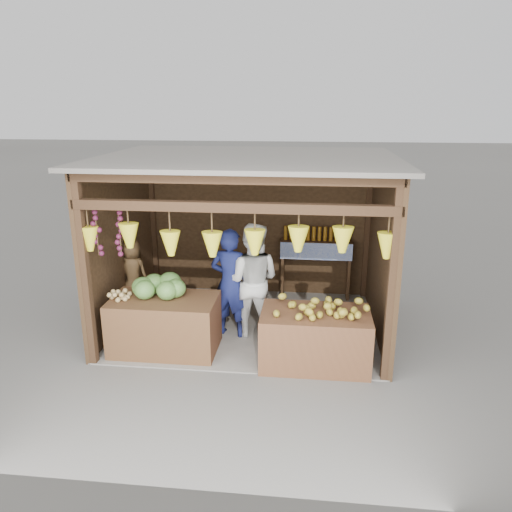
{
  "coord_description": "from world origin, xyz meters",
  "views": [
    {
      "loc": [
        0.93,
        -7.23,
        3.39
      ],
      "look_at": [
        0.13,
        -0.1,
        1.19
      ],
      "focal_mm": 35.0,
      "sensor_mm": 36.0,
      "label": 1
    }
  ],
  "objects_px": {
    "man_standing": "(230,283)",
    "vendor_seated": "(133,273)",
    "counter_right": "(315,338)",
    "counter_left": "(165,325)",
    "woman_standing": "(252,280)"
  },
  "relations": [
    {
      "from": "man_standing",
      "to": "vendor_seated",
      "type": "bearing_deg",
      "value": -1.55
    },
    {
      "from": "man_standing",
      "to": "counter_right",
      "type": "bearing_deg",
      "value": 161.62
    },
    {
      "from": "counter_left",
      "to": "counter_right",
      "type": "relative_size",
      "value": 1.02
    },
    {
      "from": "man_standing",
      "to": "vendor_seated",
      "type": "distance_m",
      "value": 1.68
    },
    {
      "from": "woman_standing",
      "to": "vendor_seated",
      "type": "xyz_separation_m",
      "value": [
        -1.95,
        0.33,
        -0.06
      ]
    },
    {
      "from": "counter_right",
      "to": "woman_standing",
      "type": "xyz_separation_m",
      "value": [
        -0.94,
        0.8,
        0.5
      ]
    },
    {
      "from": "counter_left",
      "to": "vendor_seated",
      "type": "xyz_separation_m",
      "value": [
        -0.78,
        0.98,
        0.41
      ]
    },
    {
      "from": "counter_left",
      "to": "counter_right",
      "type": "bearing_deg",
      "value": -4.02
    },
    {
      "from": "vendor_seated",
      "to": "man_standing",
      "type": "bearing_deg",
      "value": -176.88
    },
    {
      "from": "counter_left",
      "to": "vendor_seated",
      "type": "relative_size",
      "value": 1.38
    },
    {
      "from": "man_standing",
      "to": "woman_standing",
      "type": "relative_size",
      "value": 0.96
    },
    {
      "from": "vendor_seated",
      "to": "counter_left",
      "type": "bearing_deg",
      "value": 145.21
    },
    {
      "from": "woman_standing",
      "to": "counter_left",
      "type": "bearing_deg",
      "value": 36.12
    },
    {
      "from": "counter_left",
      "to": "counter_right",
      "type": "xyz_separation_m",
      "value": [
        2.11,
        -0.15,
        -0.02
      ]
    },
    {
      "from": "counter_right",
      "to": "counter_left",
      "type": "bearing_deg",
      "value": 175.98
    }
  ]
}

